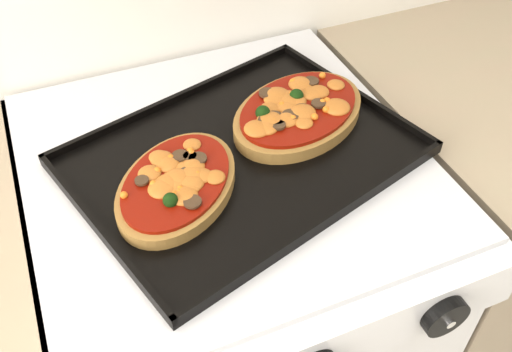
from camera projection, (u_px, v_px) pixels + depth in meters
name	position (u px, v px, depth m)	size (l,w,h in m)	color
stove	(233.00, 321.00, 1.18)	(0.60, 0.60, 0.91)	silver
control_panel	(316.00, 352.00, 0.69)	(0.60, 0.02, 0.09)	silver
knob_right	(445.00, 317.00, 0.73)	(0.06, 0.06, 0.02)	black
baking_tray	(243.00, 154.00, 0.85)	(0.48, 0.36, 0.02)	black
pizza_left	(177.00, 183.00, 0.79)	(0.22, 0.15, 0.03)	olive
pizza_right	(298.00, 111.00, 0.90)	(0.24, 0.17, 0.04)	olive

